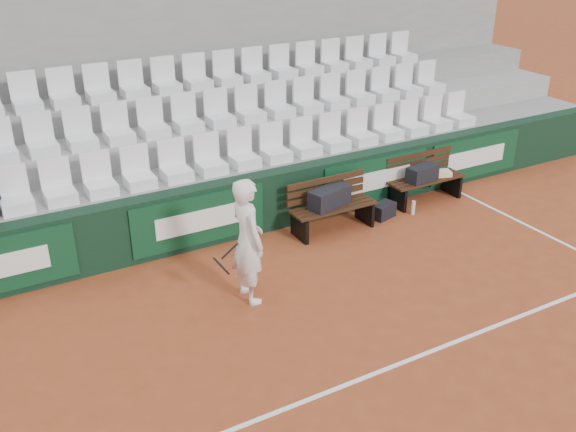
# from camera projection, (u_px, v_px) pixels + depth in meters

# --- Properties ---
(ground) EXTENTS (80.00, 80.00, 0.00)m
(ground) POSITION_uv_depth(u_px,v_px,m) (347.00, 385.00, 7.30)
(ground) COLOR #954121
(ground) RESTS_ON ground
(court_baseline) EXTENTS (18.00, 0.06, 0.01)m
(court_baseline) POSITION_uv_depth(u_px,v_px,m) (347.00, 385.00, 7.29)
(court_baseline) COLOR white
(court_baseline) RESTS_ON ground
(back_barrier) EXTENTS (18.00, 0.34, 1.00)m
(back_barrier) POSITION_uv_depth(u_px,v_px,m) (211.00, 214.00, 10.25)
(back_barrier) COLOR black
(back_barrier) RESTS_ON ground
(grandstand_tier_front) EXTENTS (18.00, 0.95, 1.00)m
(grandstand_tier_front) POSITION_uv_depth(u_px,v_px,m) (193.00, 200.00, 10.72)
(grandstand_tier_front) COLOR gray
(grandstand_tier_front) RESTS_ON ground
(grandstand_tier_mid) EXTENTS (18.00, 0.95, 1.45)m
(grandstand_tier_mid) POSITION_uv_depth(u_px,v_px,m) (172.00, 170.00, 11.37)
(grandstand_tier_mid) COLOR #999996
(grandstand_tier_mid) RESTS_ON ground
(grandstand_tier_back) EXTENTS (18.00, 0.95, 1.90)m
(grandstand_tier_back) POSITION_uv_depth(u_px,v_px,m) (153.00, 143.00, 12.02)
(grandstand_tier_back) COLOR gray
(grandstand_tier_back) RESTS_ON ground
(grandstand_rear_wall) EXTENTS (18.00, 0.30, 4.40)m
(grandstand_rear_wall) POSITION_uv_depth(u_px,v_px,m) (137.00, 70.00, 11.98)
(grandstand_rear_wall) COLOR gray
(grandstand_rear_wall) RESTS_ON ground
(seat_row_front) EXTENTS (11.90, 0.44, 0.63)m
(seat_row_front) POSITION_uv_depth(u_px,v_px,m) (194.00, 158.00, 10.23)
(seat_row_front) COLOR white
(seat_row_front) RESTS_ON grandstand_tier_front
(seat_row_mid) EXTENTS (11.90, 0.44, 0.63)m
(seat_row_mid) POSITION_uv_depth(u_px,v_px,m) (171.00, 116.00, 10.79)
(seat_row_mid) COLOR silver
(seat_row_mid) RESTS_ON grandstand_tier_mid
(seat_row_back) EXTENTS (11.90, 0.44, 0.63)m
(seat_row_back) POSITION_uv_depth(u_px,v_px,m) (150.00, 77.00, 11.34)
(seat_row_back) COLOR silver
(seat_row_back) RESTS_ON grandstand_tier_back
(bench_left) EXTENTS (1.50, 0.56, 0.45)m
(bench_left) POSITION_uv_depth(u_px,v_px,m) (333.00, 218.00, 10.74)
(bench_left) COLOR #361E10
(bench_left) RESTS_ON ground
(bench_right) EXTENTS (1.50, 0.56, 0.45)m
(bench_right) POSITION_uv_depth(u_px,v_px,m) (425.00, 189.00, 11.85)
(bench_right) COLOR #371C10
(bench_right) RESTS_ON ground
(sports_bag_left) EXTENTS (0.80, 0.49, 0.32)m
(sports_bag_left) POSITION_uv_depth(u_px,v_px,m) (329.00, 197.00, 10.57)
(sports_bag_left) COLOR black
(sports_bag_left) RESTS_ON bench_left
(sports_bag_right) EXTENTS (0.63, 0.36, 0.28)m
(sports_bag_right) POSITION_uv_depth(u_px,v_px,m) (422.00, 173.00, 11.59)
(sports_bag_right) COLOR black
(sports_bag_right) RESTS_ON bench_right
(towel) EXTENTS (0.39, 0.34, 0.09)m
(towel) POSITION_uv_depth(u_px,v_px,m) (441.00, 173.00, 11.85)
(towel) COLOR beige
(towel) RESTS_ON bench_right
(sports_bag_ground) EXTENTS (0.49, 0.37, 0.26)m
(sports_bag_ground) POSITION_uv_depth(u_px,v_px,m) (383.00, 210.00, 11.24)
(sports_bag_ground) COLOR black
(sports_bag_ground) RESTS_ON ground
(water_bottle_near) EXTENTS (0.07, 0.07, 0.24)m
(water_bottle_near) POSITION_uv_depth(u_px,v_px,m) (301.00, 233.00, 10.49)
(water_bottle_near) COLOR silver
(water_bottle_near) RESTS_ON ground
(water_bottle_far) EXTENTS (0.07, 0.07, 0.25)m
(water_bottle_far) POSITION_uv_depth(u_px,v_px,m) (413.00, 208.00, 11.35)
(water_bottle_far) COLOR silver
(water_bottle_far) RESTS_ON ground
(tennis_player) EXTENTS (0.71, 0.66, 1.79)m
(tennis_player) POSITION_uv_depth(u_px,v_px,m) (248.00, 241.00, 8.56)
(tennis_player) COLOR white
(tennis_player) RESTS_ON ground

